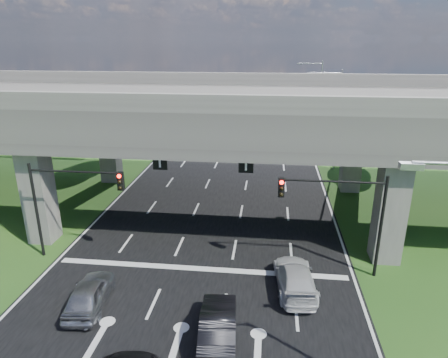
% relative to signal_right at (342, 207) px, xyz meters
% --- Properties ---
extents(ground, '(160.00, 160.00, 0.00)m').
position_rel_signal_right_xyz_m(ground, '(-7.82, -3.94, -4.19)').
color(ground, '#1E4616').
rests_on(ground, ground).
extents(road, '(18.00, 120.00, 0.03)m').
position_rel_signal_right_xyz_m(road, '(-7.82, 6.06, -4.17)').
color(road, black).
rests_on(road, ground).
extents(overpass, '(80.00, 15.00, 10.00)m').
position_rel_signal_right_xyz_m(overpass, '(-7.82, 8.06, 3.73)').
color(overpass, '#363331').
rests_on(overpass, ground).
extents(warehouse, '(20.00, 10.00, 4.00)m').
position_rel_signal_right_xyz_m(warehouse, '(-33.82, 31.06, -2.19)').
color(warehouse, '#9E9E99').
rests_on(warehouse, ground).
extents(signal_right, '(5.76, 0.54, 6.00)m').
position_rel_signal_right_xyz_m(signal_right, '(0.00, 0.00, 0.00)').
color(signal_right, black).
rests_on(signal_right, ground).
extents(signal_left, '(5.76, 0.54, 6.00)m').
position_rel_signal_right_xyz_m(signal_left, '(-15.65, 0.00, 0.00)').
color(signal_left, black).
rests_on(signal_left, ground).
extents(streetlight_far, '(3.38, 0.25, 10.00)m').
position_rel_signal_right_xyz_m(streetlight_far, '(2.27, 20.06, 1.66)').
color(streetlight_far, gray).
rests_on(streetlight_far, ground).
extents(streetlight_beyond, '(3.38, 0.25, 10.00)m').
position_rel_signal_right_xyz_m(streetlight_beyond, '(2.27, 36.06, 1.66)').
color(streetlight_beyond, gray).
rests_on(streetlight_beyond, ground).
extents(tree_left_near, '(4.50, 4.50, 7.80)m').
position_rel_signal_right_xyz_m(tree_left_near, '(-21.78, 22.06, 0.63)').
color(tree_left_near, black).
rests_on(tree_left_near, ground).
extents(tree_left_mid, '(3.91, 3.90, 6.76)m').
position_rel_signal_right_xyz_m(tree_left_mid, '(-24.78, 30.06, -0.01)').
color(tree_left_mid, black).
rests_on(tree_left_mid, ground).
extents(tree_left_far, '(4.80, 4.80, 8.32)m').
position_rel_signal_right_xyz_m(tree_left_far, '(-20.78, 38.06, 0.95)').
color(tree_left_far, black).
rests_on(tree_left_far, ground).
extents(tree_right_near, '(4.20, 4.20, 7.28)m').
position_rel_signal_right_xyz_m(tree_right_near, '(5.22, 24.06, 0.31)').
color(tree_right_near, black).
rests_on(tree_right_near, ground).
extents(tree_right_mid, '(3.91, 3.90, 6.76)m').
position_rel_signal_right_xyz_m(tree_right_mid, '(8.22, 32.06, -0.01)').
color(tree_right_mid, black).
rests_on(tree_right_mid, ground).
extents(tree_right_far, '(4.50, 4.50, 7.80)m').
position_rel_signal_right_xyz_m(tree_right_far, '(4.22, 40.06, 0.63)').
color(tree_right_far, black).
rests_on(tree_right_far, ground).
extents(car_silver, '(2.15, 4.40, 1.45)m').
position_rel_signal_right_xyz_m(car_silver, '(-12.71, -4.46, -3.43)').
color(car_silver, '#97999E').
rests_on(car_silver, road).
extents(car_dark, '(1.96, 4.62, 1.48)m').
position_rel_signal_right_xyz_m(car_dark, '(-6.02, -6.04, -3.41)').
color(car_dark, black).
rests_on(car_dark, road).
extents(car_white, '(2.37, 4.98, 1.40)m').
position_rel_signal_right_xyz_m(car_white, '(-2.42, -1.84, -3.46)').
color(car_white, '#B7B7B7').
rests_on(car_white, road).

